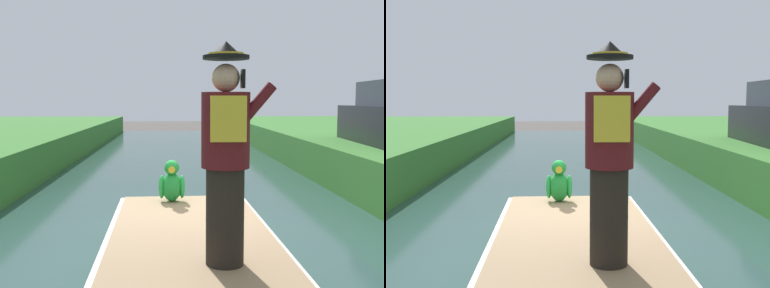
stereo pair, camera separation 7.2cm
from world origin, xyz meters
The scene contains 5 objects.
ground_plane centered at (0.00, 0.00, 0.00)m, with size 80.00×80.00×0.00m, color #4C4742.
canal_water centered at (0.00, 0.00, 0.05)m, with size 6.55×48.00×0.10m, color #2D4C47.
boat centered at (0.00, -1.41, 0.40)m, with size 1.88×4.23×0.61m.
person_pirate centered at (0.24, -2.27, 1.64)m, with size 0.61×0.42×1.85m.
parrot_plush centered at (-0.20, 0.18, 0.95)m, with size 0.36×0.35×0.57m.
Camera 2 is at (-0.14, -6.06, 2.09)m, focal length 43.48 mm.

